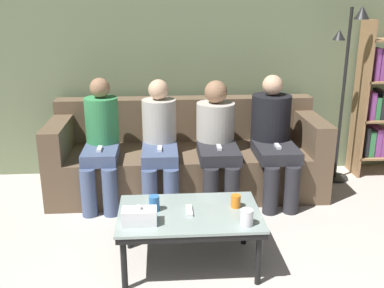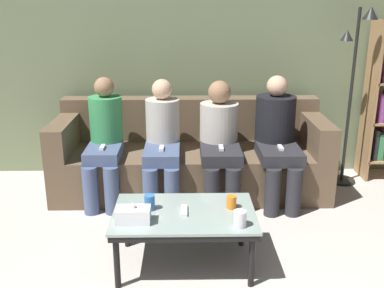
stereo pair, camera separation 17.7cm
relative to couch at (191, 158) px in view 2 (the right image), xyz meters
name	(u,v)px [view 2 (the right image)]	position (x,y,z in m)	size (l,w,h in m)	color
wall_back	(190,47)	(0.00, 0.50, 0.99)	(12.00, 0.06, 2.60)	#707F5B
couch	(191,158)	(0.00, 0.00, 0.00)	(2.51, 0.86, 0.84)	brown
coffee_table	(184,217)	(-0.06, -1.34, 0.05)	(0.95, 0.61, 0.40)	#8C9E99
cup_near_left	(150,202)	(-0.30, -1.30, 0.14)	(0.07, 0.07, 0.11)	#3372BF
cup_near_right	(232,202)	(0.26, -1.28, 0.14)	(0.07, 0.07, 0.09)	orange
cup_far_center	(240,219)	(0.28, -1.54, 0.14)	(0.08, 0.08, 0.10)	silver
tissue_box	(133,215)	(-0.39, -1.48, 0.14)	(0.22, 0.12, 0.13)	white
game_remote	(184,211)	(-0.06, -1.34, 0.10)	(0.04, 0.15, 0.02)	white
standing_lamp	(354,79)	(1.54, 0.13, 0.73)	(0.31, 0.26, 1.70)	black
seated_person_left_end	(105,138)	(-0.77, -0.22, 0.27)	(0.31, 0.64, 1.10)	#47567A
seated_person_mid_left	(162,139)	(-0.26, -0.24, 0.26)	(0.31, 0.70, 1.08)	#47567A
seated_person_mid_right	(220,138)	(0.26, -0.23, 0.27)	(0.35, 0.72, 1.07)	#28282D
seated_person_right_end	(277,135)	(0.77, -0.22, 0.29)	(0.36, 0.73, 1.11)	#28282D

